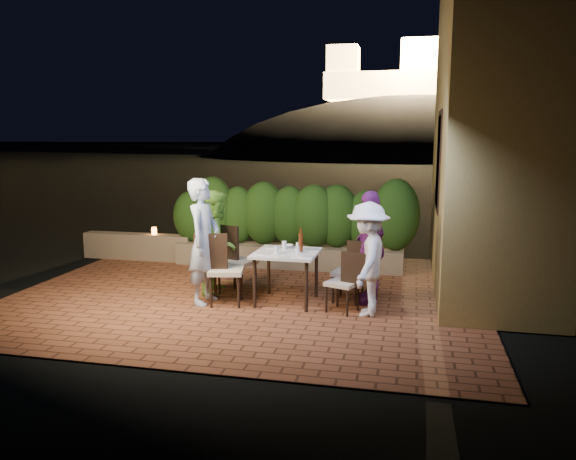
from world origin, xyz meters
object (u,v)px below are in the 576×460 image
(chair_left_back, at_px, (237,260))
(diner_purple, at_px, (369,247))
(dining_table, at_px, (286,277))
(parapet_lamp, at_px, (154,231))
(chair_right_back, at_px, (348,271))
(chair_right_front, at_px, (343,282))
(beer_bottle, at_px, (301,240))
(diner_white, at_px, (368,259))
(diner_blue, at_px, (204,241))
(bowl, at_px, (288,246))
(chair_left_front, at_px, (226,269))
(diner_green, at_px, (218,241))

(chair_left_back, height_order, diner_purple, diner_purple)
(chair_left_back, xyz_separation_m, diner_purple, (1.99, 0.02, 0.29))
(dining_table, relative_size, parapet_lamp, 6.38)
(chair_right_back, height_order, diner_purple, diner_purple)
(dining_table, height_order, diner_purple, diner_purple)
(chair_right_front, xyz_separation_m, parapet_lamp, (-3.97, 2.45, 0.15))
(parapet_lamp, bearing_deg, beer_bottle, -32.73)
(dining_table, distance_m, diner_purple, 1.27)
(beer_bottle, relative_size, chair_right_back, 0.38)
(diner_white, xyz_separation_m, parapet_lamp, (-4.31, 2.51, -0.20))
(beer_bottle, distance_m, diner_white, 1.06)
(beer_bottle, bearing_deg, chair_left_back, 168.17)
(dining_table, height_order, diner_blue, diner_blue)
(bowl, xyz_separation_m, chair_left_back, (-0.78, -0.04, -0.25))
(chair_left_front, height_order, chair_right_back, chair_left_front)
(diner_green, distance_m, diner_purple, 2.31)
(dining_table, bearing_deg, diner_white, -14.40)
(chair_right_front, bearing_deg, diner_purple, -99.05)
(beer_bottle, xyz_separation_m, chair_right_front, (0.65, -0.31, -0.50))
(chair_right_front, height_order, diner_purple, diner_purple)
(beer_bottle, relative_size, diner_blue, 0.19)
(chair_right_front, relative_size, diner_green, 0.53)
(diner_green, bearing_deg, chair_right_back, -98.47)
(bowl, distance_m, chair_right_back, 0.97)
(chair_right_back, distance_m, diner_blue, 2.13)
(chair_right_front, relative_size, diner_blue, 0.47)
(diner_white, bearing_deg, dining_table, -101.48)
(chair_right_back, distance_m, diner_white, 0.72)
(bowl, height_order, diner_purple, diner_purple)
(bowl, height_order, chair_left_back, chair_left_back)
(beer_bottle, height_order, chair_left_front, beer_bottle)
(diner_green, height_order, diner_purple, diner_purple)
(parapet_lamp, bearing_deg, chair_left_back, -39.91)
(chair_right_front, bearing_deg, chair_left_back, 3.21)
(bowl, height_order, chair_left_front, chair_left_front)
(chair_right_back, bearing_deg, chair_left_back, 10.48)
(chair_left_front, xyz_separation_m, chair_right_back, (1.68, 0.51, -0.06))
(chair_right_back, distance_m, parapet_lamp, 4.44)
(chair_right_back, xyz_separation_m, parapet_lamp, (-3.99, 1.95, 0.12))
(diner_blue, bearing_deg, diner_green, 3.08)
(chair_right_back, relative_size, diner_blue, 0.50)
(bowl, xyz_separation_m, chair_right_front, (0.90, -0.56, -0.35))
(bowl, relative_size, parapet_lamp, 1.19)
(diner_purple, bearing_deg, chair_left_front, -97.91)
(chair_left_front, relative_size, diner_white, 0.67)
(chair_left_back, bearing_deg, diner_white, 2.09)
(chair_left_front, bearing_deg, parapet_lamp, 122.02)
(dining_table, distance_m, diner_white, 1.28)
(diner_blue, distance_m, diner_white, 2.34)
(diner_green, height_order, parapet_lamp, diner_green)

